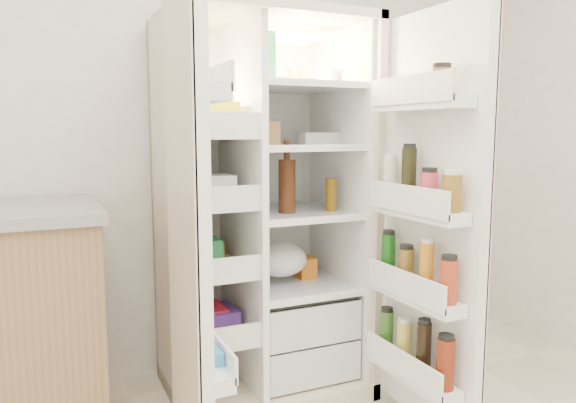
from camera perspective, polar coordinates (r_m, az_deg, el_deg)
name	(u,v)px	position (r m, az deg, el deg)	size (l,w,h in m)	color
wall_back	(201,116)	(2.91, -9.07, 8.78)	(4.00, 0.02, 2.70)	white
refrigerator	(262,239)	(2.70, -2.75, -3.99)	(0.92, 0.70, 1.80)	beige
freezer_door	(190,241)	(1.95, -10.24, -4.04)	(0.15, 0.40, 1.72)	white
fridge_door	(430,230)	(2.32, 14.63, -2.90)	(0.17, 0.58, 1.72)	white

